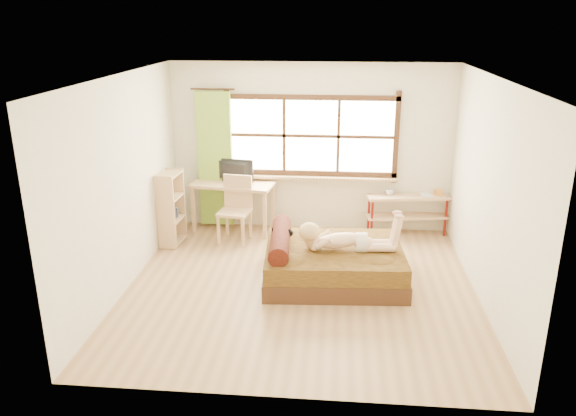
# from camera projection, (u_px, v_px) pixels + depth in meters

# --- Properties ---
(floor) EXTENTS (4.50, 4.50, 0.00)m
(floor) POSITION_uv_depth(u_px,v_px,m) (301.00, 287.00, 7.34)
(floor) COLOR #9E754C
(floor) RESTS_ON ground
(ceiling) EXTENTS (4.50, 4.50, 0.00)m
(ceiling) POSITION_uv_depth(u_px,v_px,m) (302.00, 77.00, 6.46)
(ceiling) COLOR white
(ceiling) RESTS_ON wall_back
(wall_back) EXTENTS (4.50, 0.00, 4.50)m
(wall_back) POSITION_uv_depth(u_px,v_px,m) (311.00, 148.00, 9.02)
(wall_back) COLOR silver
(wall_back) RESTS_ON floor
(wall_front) EXTENTS (4.50, 0.00, 4.50)m
(wall_front) POSITION_uv_depth(u_px,v_px,m) (283.00, 265.00, 4.78)
(wall_front) COLOR silver
(wall_front) RESTS_ON floor
(wall_left) EXTENTS (0.00, 4.50, 4.50)m
(wall_left) POSITION_uv_depth(u_px,v_px,m) (124.00, 184.00, 7.09)
(wall_left) COLOR silver
(wall_left) RESTS_ON floor
(wall_right) EXTENTS (0.00, 4.50, 4.50)m
(wall_right) POSITION_uv_depth(u_px,v_px,m) (489.00, 194.00, 6.70)
(wall_right) COLOR silver
(wall_right) RESTS_ON floor
(window) EXTENTS (2.80, 0.16, 1.46)m
(window) POSITION_uv_depth(u_px,v_px,m) (311.00, 139.00, 8.94)
(window) COLOR #FFEDBF
(window) RESTS_ON wall_back
(curtain) EXTENTS (0.55, 0.10, 2.20)m
(curtain) POSITION_uv_depth(u_px,v_px,m) (215.00, 160.00, 9.10)
(curtain) COLOR olive
(curtain) RESTS_ON wall_back
(bed) EXTENTS (1.92, 1.58, 0.70)m
(bed) POSITION_uv_depth(u_px,v_px,m) (330.00, 262.00, 7.49)
(bed) COLOR #351D10
(bed) RESTS_ON floor
(woman) EXTENTS (1.30, 0.45, 0.55)m
(woman) POSITION_uv_depth(u_px,v_px,m) (346.00, 230.00, 7.27)
(woman) COLOR beige
(woman) RESTS_ON bed
(kitten) EXTENTS (0.28, 0.13, 0.22)m
(kitten) POSITION_uv_depth(u_px,v_px,m) (281.00, 235.00, 7.54)
(kitten) COLOR black
(kitten) RESTS_ON bed
(desk) EXTENTS (1.38, 0.79, 0.82)m
(desk) POSITION_uv_depth(u_px,v_px,m) (233.00, 189.00, 9.05)
(desk) COLOR tan
(desk) RESTS_ON floor
(monitor) EXTENTS (0.65, 0.18, 0.37)m
(monitor) POSITION_uv_depth(u_px,v_px,m) (233.00, 171.00, 9.00)
(monitor) COLOR black
(monitor) RESTS_ON desk
(chair) EXTENTS (0.52, 0.52, 1.02)m
(chair) POSITION_uv_depth(u_px,v_px,m) (236.00, 205.00, 8.75)
(chair) COLOR tan
(chair) RESTS_ON floor
(pipe_shelf) EXTENTS (1.33, 0.52, 0.74)m
(pipe_shelf) POSITION_uv_depth(u_px,v_px,m) (408.00, 206.00, 9.00)
(pipe_shelf) COLOR tan
(pipe_shelf) RESTS_ON floor
(cup) EXTENTS (0.14, 0.14, 0.09)m
(cup) POSITION_uv_depth(u_px,v_px,m) (389.00, 192.00, 8.95)
(cup) COLOR gray
(cup) RESTS_ON pipe_shelf
(book) EXTENTS (0.20, 0.25, 0.02)m
(book) POSITION_uv_depth(u_px,v_px,m) (421.00, 195.00, 8.92)
(book) COLOR gray
(book) RESTS_ON pipe_shelf
(bookshelf) EXTENTS (0.31, 0.52, 1.15)m
(bookshelf) POSITION_uv_depth(u_px,v_px,m) (171.00, 208.00, 8.56)
(bookshelf) COLOR tan
(bookshelf) RESTS_ON floor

